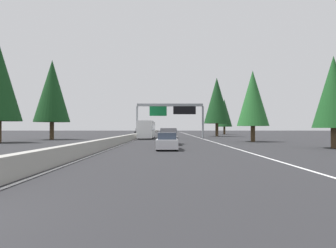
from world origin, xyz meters
The scene contains 15 objects.
ground_plane centered at (60.00, 0.00, 0.00)m, with size 320.00×320.00×0.00m, color #262628.
median_barrier centered at (80.00, 0.30, 0.45)m, with size 180.00×0.56×0.90m, color #9E9B93.
shoulder_stripe_right centered at (70.00, -11.52, 0.01)m, with size 160.00×0.16×0.01m, color silver.
shoulder_stripe_median centered at (70.00, -0.25, 0.01)m, with size 160.00×0.16×0.01m, color silver.
sign_gantry_overhead centered at (48.80, -6.04, 5.13)m, with size 0.50×12.68×6.45m.
sedan_far_left centered at (19.82, -5.30, 0.68)m, with size 4.40×1.80×1.47m.
pickup_distant_a centered at (28.18, -5.47, 0.91)m, with size 5.60×2.00×1.86m.
bus_far_right centered at (47.04, -1.64, 1.72)m, with size 11.50×2.55×3.10m.
minivan_far_center centered at (121.00, -5.35, 0.95)m, with size 5.00×1.95×1.69m.
oncoming_near centered at (78.06, 2.73, 0.91)m, with size 5.60×2.00×1.86m.
conifer_right_foreground centered at (21.34, -20.66, 5.18)m, with size 3.76×3.76×8.54m.
conifer_right_near centered at (34.55, -17.12, 5.97)m, with size 4.32×4.32×9.82m.
conifer_right_mid centered at (60.90, -16.72, 8.18)m, with size 5.92×5.92×13.45m.
conifer_right_far centered at (81.84, -22.59, 6.44)m, with size 4.66×4.66×10.59m.
conifer_left_near centered at (42.04, 13.50, 7.93)m, with size 5.74×5.74×13.04m.
Camera 1 is at (-5.12, -5.30, 1.85)m, focal length 30.90 mm.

